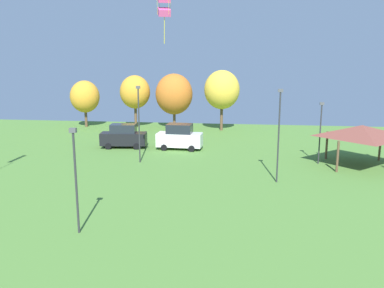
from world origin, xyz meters
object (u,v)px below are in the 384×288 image
object	(u,v)px
park_pavilion	(362,131)
treeline_tree_2	(174,94)
light_post_2	(279,131)
kite_flying_5	(164,5)
light_post_3	(139,120)
parked_car_second_from_left	(180,137)
light_post_0	(320,129)
parked_car_leftmost	(124,136)
light_post_1	(76,174)
treeline_tree_3	(222,90)
treeline_tree_0	(85,97)
treeline_tree_1	(135,92)

from	to	relation	value
park_pavilion	treeline_tree_2	xyz separation A→B (m)	(-19.30, 17.75, 1.44)
treeline_tree_2	light_post_2	bearing A→B (deg)	-63.31
kite_flying_5	treeline_tree_2	xyz separation A→B (m)	(-2.09, 17.06, -9.20)
park_pavilion	light_post_3	xyz separation A→B (m)	(-19.27, -1.12, 0.75)
parked_car_second_from_left	light_post_0	bearing A→B (deg)	-14.67
kite_flying_5	parked_car_leftmost	bearing A→B (deg)	143.03
kite_flying_5	light_post_0	size ratio (longest dim) A/B	0.78
parked_car_second_from_left	light_post_0	world-z (taller)	light_post_0
light_post_0	light_post_1	bearing A→B (deg)	-132.62
parked_car_second_from_left	treeline_tree_3	world-z (taller)	treeline_tree_3
light_post_2	light_post_3	xyz separation A→B (m)	(-11.78, 4.61, -0.09)
kite_flying_5	light_post_3	xyz separation A→B (m)	(-2.05, -1.81, -9.89)
kite_flying_5	treeline_tree_0	bearing A→B (deg)	131.02
parked_car_leftmost	parked_car_second_from_left	size ratio (longest dim) A/B	1.04
parked_car_second_from_left	park_pavilion	world-z (taller)	park_pavilion
light_post_2	treeline_tree_3	bearing A→B (deg)	103.65
park_pavilion	treeline_tree_1	distance (m)	30.21
parked_car_second_from_left	park_pavilion	xyz separation A→B (m)	(16.55, -4.63, 1.80)
parked_car_leftmost	light_post_0	world-z (taller)	light_post_0
treeline_tree_2	parked_car_leftmost	bearing A→B (deg)	-103.59
light_post_0	light_post_3	xyz separation A→B (m)	(-15.89, -1.50, 0.70)
treeline_tree_3	light_post_1	bearing A→B (deg)	-100.17
kite_flying_5	treeline_tree_2	size ratio (longest dim) A/B	0.59
parked_car_leftmost	treeline_tree_1	distance (m)	13.50
light_post_3	treeline_tree_0	world-z (taller)	light_post_3
light_post_3	treeline_tree_3	xyz separation A→B (m)	(6.39, 17.57, 1.42)
kite_flying_5	light_post_0	distance (m)	17.43
park_pavilion	treeline_tree_0	bearing A→B (deg)	151.55
treeline_tree_1	light_post_2	bearing A→B (deg)	-53.68
light_post_1	parked_car_second_from_left	bearing A→B (deg)	83.98
light_post_2	light_post_1	bearing A→B (deg)	-136.74
treeline_tree_1	light_post_3	bearing A→B (deg)	-74.11
treeline_tree_0	parked_car_leftmost	bearing A→B (deg)	-54.11
kite_flying_5	light_post_3	bearing A→B (deg)	-138.60
light_post_3	treeline_tree_2	bearing A→B (deg)	90.10
light_post_3	parked_car_leftmost	bearing A→B (deg)	119.03
park_pavilion	treeline_tree_1	size ratio (longest dim) A/B	0.87
parked_car_leftmost	light_post_2	bearing A→B (deg)	-40.62
parked_car_leftmost	treeline_tree_0	xyz separation A→B (m)	(-8.97, 12.40, 2.89)
light_post_3	treeline_tree_3	bearing A→B (deg)	70.00
park_pavilion	light_post_2	size ratio (longest dim) A/B	0.87
light_post_2	treeline_tree_3	world-z (taller)	treeline_tree_3
park_pavilion	treeline_tree_1	bearing A→B (deg)	144.55
light_post_1	light_post_3	size ratio (longest dim) A/B	0.83
kite_flying_5	light_post_2	size ratio (longest dim) A/B	0.61
kite_flying_5	park_pavilion	bearing A→B (deg)	-2.28
parked_car_second_from_left	treeline_tree_2	distance (m)	13.79
parked_car_leftmost	light_post_1	world-z (taller)	light_post_1
light_post_3	treeline_tree_1	xyz separation A→B (m)	(-5.30, 18.62, 0.93)
light_post_1	treeline_tree_0	xyz separation A→B (m)	(-12.69, 33.38, 0.86)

